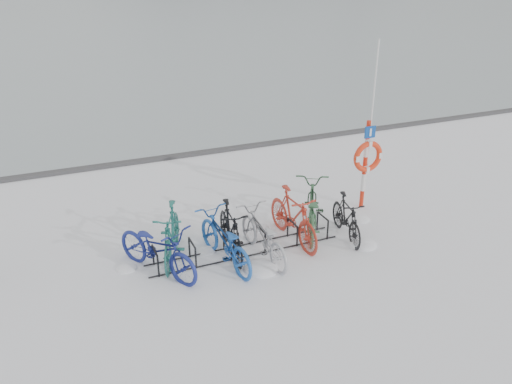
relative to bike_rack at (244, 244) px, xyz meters
name	(u,v)px	position (x,y,z in m)	size (l,w,h in m)	color
ground	(244,251)	(0.00, 0.00, -0.18)	(900.00, 900.00, 0.00)	white
quay_edge	(172,157)	(0.00, 5.90, -0.13)	(400.00, 0.25, 0.10)	#3F3F42
bike_rack	(244,244)	(0.00, 0.00, 0.00)	(4.00, 0.48, 0.46)	black
lifebuoy_station	(367,157)	(3.36, 0.77, 1.13)	(0.75, 0.22, 3.89)	red
bike_0	(157,247)	(-1.76, -0.04, 0.35)	(0.70, 2.02, 1.06)	navy
bike_1	(171,232)	(-1.39, 0.35, 0.38)	(0.52, 1.86, 1.11)	#1D615A
bike_2	(224,239)	(-0.50, -0.22, 0.34)	(0.68, 1.97, 1.03)	#1E56AF
bike_3	(231,228)	(-0.25, 0.10, 0.35)	(0.50, 1.77, 1.06)	black
bike_4	(263,234)	(0.27, -0.30, 0.32)	(0.66, 1.90, 1.00)	#A6A7AE
bike_5	(293,215)	(1.11, 0.05, 0.40)	(0.54, 1.92, 1.16)	#B53122
bike_6	(311,207)	(1.68, 0.30, 0.37)	(0.73, 2.09, 1.09)	#305C3B
bike_7	(347,216)	(2.22, -0.25, 0.29)	(0.45, 1.58, 0.95)	black
snow_drifts	(285,249)	(0.81, -0.24, -0.18)	(5.70, 2.04, 0.24)	white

